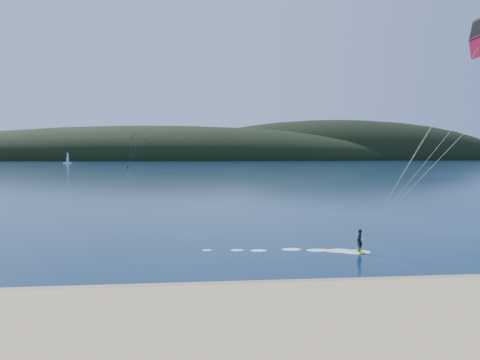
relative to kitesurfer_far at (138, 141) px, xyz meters
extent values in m
plane|color=#071735|center=(24.11, -205.25, -14.01)|extent=(1800.00, 1800.00, 0.00)
cube|color=olive|center=(24.11, -200.75, -13.96)|extent=(220.00, 2.50, 0.10)
ellipsoid|color=black|center=(-25.89, 514.75, -14.01)|extent=(840.00, 280.00, 110.00)
ellipsoid|color=black|center=(284.11, 554.75, -14.01)|extent=(600.00, 240.00, 140.00)
cube|color=#B9C216|center=(37.37, -193.07, -13.97)|extent=(0.43, 1.22, 0.07)
imported|color=black|center=(37.37, -193.07, -13.20)|extent=(0.38, 0.55, 1.48)
cylinder|color=gray|center=(41.87, -194.93, -6.78)|extent=(0.02, 0.02, 15.30)
cube|color=#B9C216|center=(-5.79, 5.35, -13.96)|extent=(1.31, 1.22, 0.08)
imported|color=black|center=(-5.79, 5.35, -13.10)|extent=(1.03, 1.01, 1.67)
cylinder|color=gray|center=(-2.69, 2.47, -6.26)|extent=(0.02, 0.02, 15.15)
cube|color=white|center=(-87.31, 202.35, -13.55)|extent=(7.72, 4.94, 1.29)
cylinder|color=white|center=(-87.31, 202.35, -8.50)|extent=(0.18, 0.18, 10.11)
cube|color=white|center=(-87.26, 203.63, -8.50)|extent=(0.94, 2.24, 7.35)
cube|color=white|center=(-87.26, 200.88, -10.34)|extent=(0.73, 1.73, 4.60)
camera|label=1|loc=(26.34, -221.98, -7.60)|focal=33.83mm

